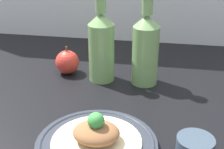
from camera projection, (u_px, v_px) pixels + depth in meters
ground_plane at (135, 117)px, 77.32cm from camera, size 180.00×110.00×4.00cm
plate at (97, 144)px, 63.24cm from camera, size 24.83×24.83×1.61cm
plated_food at (96, 134)px, 62.24cm from camera, size 18.41×18.41×6.77cm
cider_bottle_left at (101, 45)px, 88.05cm from camera, size 7.41×7.41×26.24cm
cider_bottle_right at (146, 48)px, 86.06cm from camera, size 7.41×7.41×26.24cm
apple at (67, 62)px, 94.90cm from camera, size 7.26×7.26×8.65cm
dipping_bowl at (195, 146)px, 61.39cm from camera, size 7.49×7.49×3.38cm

